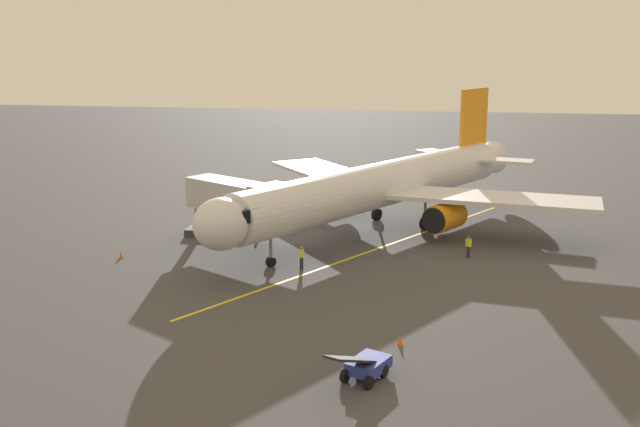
# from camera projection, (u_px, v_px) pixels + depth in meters

# --- Properties ---
(ground_plane) EXTENTS (220.00, 220.00, 0.00)m
(ground_plane) POSITION_uv_depth(u_px,v_px,m) (362.00, 225.00, 65.94)
(ground_plane) COLOR #424244
(apron_lead_in_line) EXTENTS (21.03, 34.28, 0.01)m
(apron_lead_in_line) POSITION_uv_depth(u_px,v_px,m) (374.00, 250.00, 58.11)
(apron_lead_in_line) COLOR yellow
(apron_lead_in_line) RESTS_ON ground
(airplane) EXTENTS (30.56, 36.15, 11.50)m
(airplane) POSITION_uv_depth(u_px,v_px,m) (383.00, 185.00, 63.16)
(airplane) COLOR silver
(airplane) RESTS_ON ground
(jet_bridge) EXTENTS (10.71, 7.89, 5.40)m
(jet_bridge) POSITION_uv_depth(u_px,v_px,m) (244.00, 201.00, 58.31)
(jet_bridge) COLOR #B7B7BC
(jet_bridge) RESTS_ON ground
(ground_crew_marshaller) EXTENTS (0.30, 0.43, 1.71)m
(ground_crew_marshaller) POSITION_uv_depth(u_px,v_px,m) (301.00, 257.00, 53.13)
(ground_crew_marshaller) COLOR #23232D
(ground_crew_marshaller) RESTS_ON ground
(ground_crew_wing_walker) EXTENTS (0.46, 0.45, 1.71)m
(ground_crew_wing_walker) POSITION_uv_depth(u_px,v_px,m) (468.00, 246.00, 55.93)
(ground_crew_wing_walker) COLOR #23232D
(ground_crew_wing_walker) RESTS_ON ground
(ground_crew_loader) EXTENTS (0.29, 0.42, 1.71)m
(ground_crew_loader) POSITION_uv_depth(u_px,v_px,m) (261.00, 219.00, 64.59)
(ground_crew_loader) COLOR #23232D
(ground_crew_loader) RESTS_ON ground
(tug_near_nose) EXTENTS (2.74, 2.56, 1.50)m
(tug_near_nose) POSITION_uv_depth(u_px,v_px,m) (259.00, 199.00, 73.30)
(tug_near_nose) COLOR #2D3899
(tug_near_nose) RESTS_ON ground
(belt_loader_portside) EXTENTS (2.95, 4.67, 2.32)m
(belt_loader_portside) POSITION_uv_depth(u_px,v_px,m) (366.00, 365.00, 35.88)
(belt_loader_portside) COLOR #2D3899
(belt_loader_portside) RESTS_ON ground
(safety_cone_nose_left) EXTENTS (0.32, 0.32, 0.55)m
(safety_cone_nose_left) POSITION_uv_depth(u_px,v_px,m) (246.00, 234.00, 61.83)
(safety_cone_nose_left) COLOR #F2590F
(safety_cone_nose_left) RESTS_ON ground
(safety_cone_nose_right) EXTENTS (0.32, 0.32, 0.55)m
(safety_cone_nose_right) POSITION_uv_depth(u_px,v_px,m) (121.00, 255.00, 55.94)
(safety_cone_nose_right) COLOR #F2590F
(safety_cone_nose_right) RESTS_ON ground
(safety_cone_wing_port) EXTENTS (0.32, 0.32, 0.55)m
(safety_cone_wing_port) POSITION_uv_depth(u_px,v_px,m) (400.00, 340.00, 39.99)
(safety_cone_wing_port) COLOR #F2590F
(safety_cone_wing_port) RESTS_ON ground
(safety_cone_wing_starboard) EXTENTS (0.32, 0.32, 0.55)m
(safety_cone_wing_starboard) POSITION_uv_depth(u_px,v_px,m) (233.00, 241.00, 59.78)
(safety_cone_wing_starboard) COLOR #F2590F
(safety_cone_wing_starboard) RESTS_ON ground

